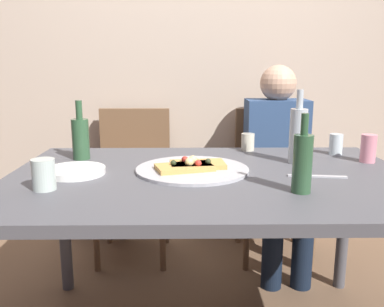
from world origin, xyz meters
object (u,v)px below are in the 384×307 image
(tumbler_far, at_px, (248,142))
(plate_stack, at_px, (75,171))
(guest_in_sweater, at_px, (278,158))
(wine_bottle, at_px, (302,162))
(tumbler_near, at_px, (336,144))
(water_bottle, at_px, (298,135))
(chair_right, at_px, (272,172))
(pizza_tray, at_px, (192,169))
(table_knife, at_px, (317,176))
(beer_bottle, at_px, (81,137))
(pizza_slice_extra, at_px, (185,167))
(chair_left, at_px, (134,173))
(soda_can, at_px, (368,148))
(wine_glass, at_px, (44,174))
(pizza_slice_last, at_px, (197,164))
(dining_table, at_px, (210,191))

(tumbler_far, bearing_deg, plate_stack, -148.94)
(guest_in_sweater, bearing_deg, tumbler_far, 54.19)
(wine_bottle, relative_size, tumbler_near, 2.69)
(water_bottle, relative_size, chair_right, 0.35)
(pizza_tray, xyz_separation_m, table_knife, (0.47, -0.10, -0.00))
(wine_bottle, xyz_separation_m, tumbler_near, (0.32, 0.59, -0.05))
(plate_stack, distance_m, chair_right, 1.35)
(wine_bottle, relative_size, beer_bottle, 1.00)
(tumbler_near, xyz_separation_m, tumbler_far, (-0.40, 0.10, -0.01))
(pizza_tray, xyz_separation_m, guest_in_sweater, (0.51, 0.72, -0.12))
(tumbler_far, bearing_deg, pizza_slice_extra, -126.11)
(chair_left, height_order, chair_right, same)
(pizza_tray, height_order, water_bottle, water_bottle)
(pizza_slice_extra, distance_m, guest_in_sweater, 0.93)
(water_bottle, bearing_deg, plate_stack, -169.24)
(pizza_tray, bearing_deg, water_bottle, 15.88)
(wine_bottle, xyz_separation_m, soda_can, (0.41, 0.43, -0.04))
(wine_glass, bearing_deg, pizza_slice_last, 26.93)
(water_bottle, xyz_separation_m, tumbler_near, (0.23, 0.17, -0.08))
(guest_in_sweater, bearing_deg, wine_glass, 43.39)
(dining_table, relative_size, beer_bottle, 5.96)
(soda_can, distance_m, table_knife, 0.39)
(tumbler_far, height_order, guest_in_sweater, guest_in_sweater)
(pizza_tray, relative_size, pizza_slice_last, 1.96)
(wine_bottle, bearing_deg, pizza_slice_last, 137.77)
(plate_stack, bearing_deg, guest_in_sweater, 38.21)
(tumbler_far, distance_m, wine_glass, 1.02)
(tumbler_far, relative_size, table_knife, 0.38)
(tumbler_near, distance_m, plate_stack, 1.19)
(beer_bottle, bearing_deg, soda_can, -3.39)
(dining_table, relative_size, pizza_tray, 3.47)
(pizza_slice_extra, height_order, soda_can, soda_can)
(wine_glass, distance_m, chair_right, 1.54)
(pizza_slice_last, relative_size, pizza_slice_extra, 0.94)
(wine_glass, bearing_deg, soda_can, 16.94)
(plate_stack, distance_m, chair_left, 0.95)
(water_bottle, distance_m, soda_can, 0.32)
(pizza_slice_extra, distance_m, soda_can, 0.82)
(beer_bottle, xyz_separation_m, tumbler_far, (0.78, 0.18, -0.06))
(beer_bottle, xyz_separation_m, tumbler_near, (1.18, 0.08, -0.05))
(wine_bottle, height_order, table_knife, wine_bottle)
(wine_bottle, distance_m, plate_stack, 0.86)
(dining_table, bearing_deg, pizza_tray, 144.35)
(pizza_slice_last, xyz_separation_m, wine_glass, (-0.53, -0.27, 0.03))
(wine_glass, bearing_deg, plate_stack, 75.79)
(table_knife, bearing_deg, tumbler_near, 69.77)
(tumbler_far, distance_m, chair_right, 0.59)
(plate_stack, height_order, chair_left, chair_left)
(dining_table, height_order, pizza_slice_last, pizza_slice_last)
(wine_glass, height_order, table_knife, wine_glass)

